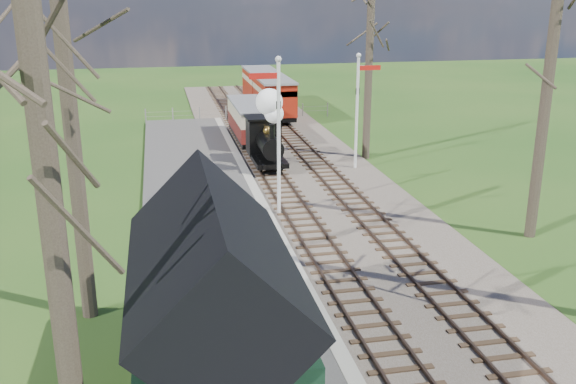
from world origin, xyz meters
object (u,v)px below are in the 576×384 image
coach (249,120)px  person (305,376)px  sign_board (286,338)px  red_carriage_b (261,87)px  red_carriage_a (274,98)px  semaphore_near (277,126)px  bench (248,315)px  station_shed (214,317)px  semaphore_far (359,103)px  locomotive (267,133)px

coach → person: size_ratio=4.53×
sign_board → red_carriage_b: bearing=81.7°
red_carriage_a → person: (-5.11, -31.46, -0.69)m
red_carriage_a → sign_board: 30.01m
coach → sign_board: (-2.53, -23.29, -0.69)m
semaphore_near → coach: bearing=86.6°
red_carriage_b → bench: size_ratio=3.80×
station_shed → semaphore_far: size_ratio=1.10×
semaphore_near → sign_board: semaphore_near is taller
red_carriage_b → sign_board: red_carriage_b is taller
semaphore_far → locomotive: size_ratio=1.42×
person → semaphore_far: bearing=-20.1°
red_carriage_a → person: 31.88m
semaphore_near → sign_board: bearing=-99.6°
station_shed → person: size_ratio=4.43×
semaphore_far → person: size_ratio=4.02×
semaphore_far → person: 19.76m
red_carriage_a → red_carriage_b: (0.00, 5.50, 0.00)m
semaphore_near → person: semaphore_near is taller
station_shed → sign_board: bearing=41.3°
semaphore_far → coach: bearing=122.6°
semaphore_far → red_carriage_b: (-1.77, 18.60, -1.75)m
semaphore_far → locomotive: semaphore_far is taller
station_shed → locomotive: station_shed is taller
person → bench: bearing=11.9°
coach → red_carriage_b: size_ratio=1.17×
bench → person: bearing=-78.6°
coach → semaphore_near: bearing=-93.4°
semaphore_far → red_carriage_b: 18.77m
semaphore_near → red_carriage_b: bearing=82.2°
locomotive → coach: bearing=89.9°
locomotive → coach: size_ratio=0.63×
coach → red_carriage_b: red_carriage_b is taller
red_carriage_a → person: size_ratio=3.87×
semaphore_near → red_carriage_a: (3.37, 19.10, -2.02)m
semaphore_far → red_carriage_a: bearing=97.7°
locomotive → bench: (-3.19, -15.72, -1.30)m
red_carriage_b → person: (-5.11, -36.96, -0.69)m
semaphore_near → red_carriage_b: size_ratio=1.13×
semaphore_near → locomotive: semaphore_near is taller
locomotive → red_carriage_a: locomotive is taller
semaphore_near → semaphore_far: 7.91m
semaphore_far → sign_board: size_ratio=5.85×
coach → person: 25.33m
semaphore_far → red_carriage_a: (-1.77, 13.10, -1.75)m
red_carriage_b → coach: bearing=-102.5°
red_carriage_a → coach: bearing=-112.5°
station_shed → red_carriage_b: (6.90, 36.61, -0.67)m
semaphore_far → bench: (-7.58, -14.94, -2.77)m
semaphore_far → bench: size_ratio=3.95×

